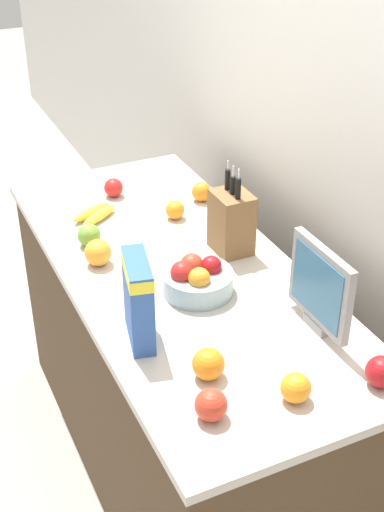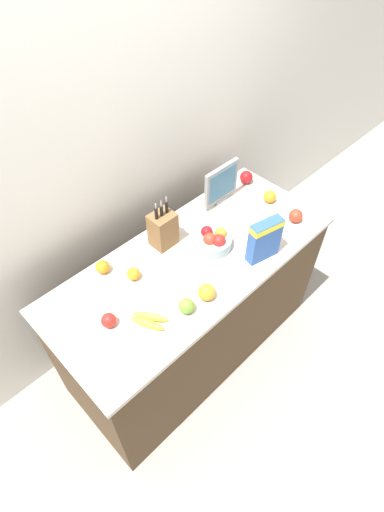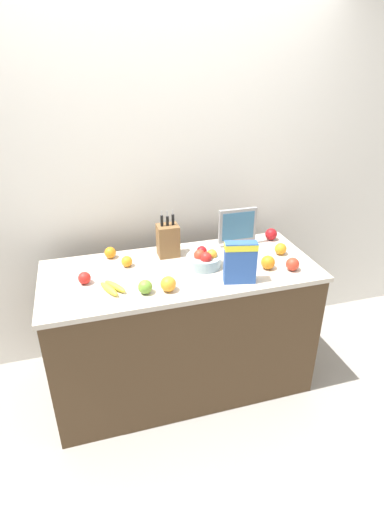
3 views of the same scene
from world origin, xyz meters
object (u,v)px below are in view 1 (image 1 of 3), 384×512
(apple_middle, at_px, (211,405))
(orange_front_right, at_px, (175,210))
(orange_mid_right, at_px, (201,192))
(orange_mid_left, at_px, (98,253))
(small_monitor, at_px, (320,288))
(fruit_bowl, at_px, (196,279))
(apple_front, at_px, (89,235))
(apple_leftmost, at_px, (113,188))
(knife_block, at_px, (232,222))
(orange_near_bowl, at_px, (208,364))
(orange_back_center, at_px, (296,388))
(apple_rear, at_px, (382,372))
(cereal_box, at_px, (138,297))
(banana_bunch, at_px, (95,214))

(apple_middle, xyz_separation_m, orange_front_right, (-0.96, 0.33, -0.01))
(orange_mid_right, bearing_deg, orange_mid_left, -61.91)
(small_monitor, height_order, fruit_bowl, small_monitor)
(orange_front_right, xyz_separation_m, orange_mid_left, (0.18, -0.35, 0.01))
(small_monitor, bearing_deg, apple_middle, -66.02)
(small_monitor, xyz_separation_m, apple_middle, (0.19, -0.43, -0.10))
(apple_front, xyz_separation_m, apple_leftmost, (-0.31, 0.20, -0.00))
(orange_mid_left, bearing_deg, apple_middle, 1.62)
(knife_block, distance_m, orange_near_bowl, 0.65)
(knife_block, relative_size, apple_front, 3.95)
(small_monitor, distance_m, orange_back_center, 0.32)
(fruit_bowl, height_order, orange_front_right, fruit_bowl)
(apple_rear, distance_m, orange_back_center, 0.23)
(apple_middle, relative_size, orange_back_center, 1.04)
(small_monitor, bearing_deg, cereal_box, -110.37)
(banana_bunch, height_order, orange_front_right, orange_front_right)
(apple_leftmost, relative_size, orange_mid_left, 0.83)
(apple_rear, bearing_deg, cereal_box, -132.23)
(knife_block, bearing_deg, cereal_box, -55.17)
(orange_back_center, bearing_deg, apple_middle, -98.68)
(fruit_bowl, xyz_separation_m, orange_near_bowl, (0.36, -0.14, -0.01))
(orange_front_right, bearing_deg, apple_middle, -18.99)
(small_monitor, height_order, apple_leftmost, small_monitor)
(apple_leftmost, height_order, orange_back_center, orange_back_center)
(apple_middle, relative_size, orange_front_right, 1.18)
(fruit_bowl, distance_m, banana_bunch, 0.59)
(banana_bunch, bearing_deg, apple_middle, -3.57)
(fruit_bowl, distance_m, orange_near_bowl, 0.39)
(banana_bunch, distance_m, apple_front, 0.19)
(cereal_box, relative_size, fruit_bowl, 1.15)
(knife_block, xyz_separation_m, orange_back_center, (0.71, -0.19, -0.07))
(knife_block, height_order, banana_bunch, knife_block)
(apple_front, distance_m, apple_middle, 0.91)
(small_monitor, bearing_deg, orange_mid_left, -142.62)
(fruit_bowl, height_order, apple_leftmost, fruit_bowl)
(fruit_bowl, distance_m, apple_rear, 0.63)
(apple_rear, xyz_separation_m, orange_near_bowl, (-0.21, -0.39, 0.00))
(apple_middle, distance_m, orange_mid_right, 1.15)
(apple_middle, bearing_deg, banana_bunch, 176.43)
(small_monitor, bearing_deg, apple_leftmost, -166.96)
(orange_mid_left, bearing_deg, orange_back_center, 16.44)
(knife_block, distance_m, apple_leftmost, 0.59)
(orange_mid_right, height_order, orange_front_right, orange_mid_right)
(cereal_box, bearing_deg, apple_middle, 19.34)
(banana_bunch, relative_size, orange_mid_left, 2.15)
(apple_rear, height_order, orange_mid_left, orange_mid_left)
(cereal_box, relative_size, orange_near_bowl, 2.93)
(knife_block, distance_m, orange_front_right, 0.30)
(knife_block, relative_size, small_monitor, 1.18)
(cereal_box, height_order, apple_leftmost, cereal_box)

